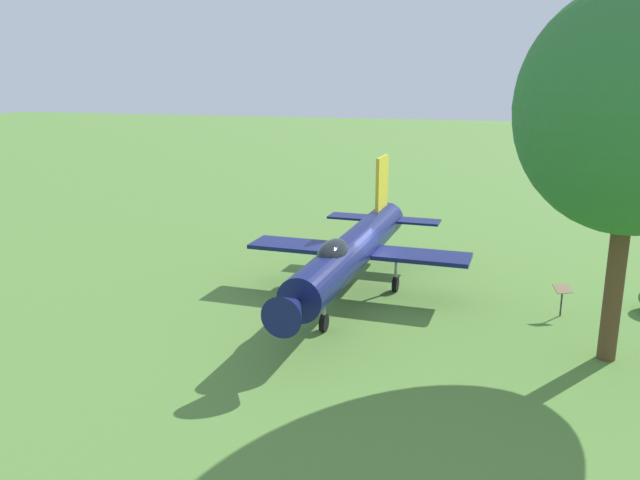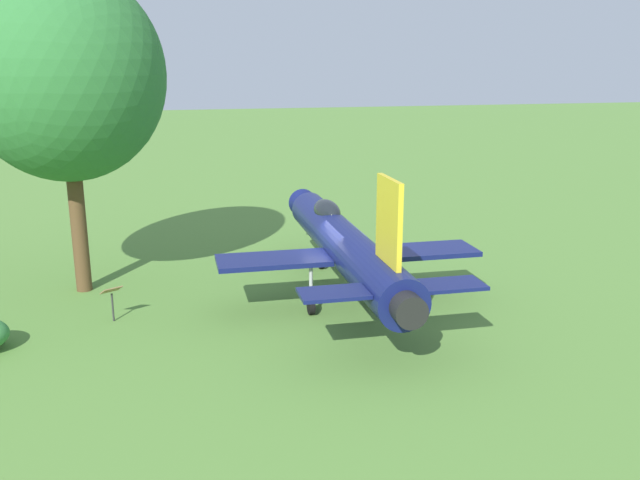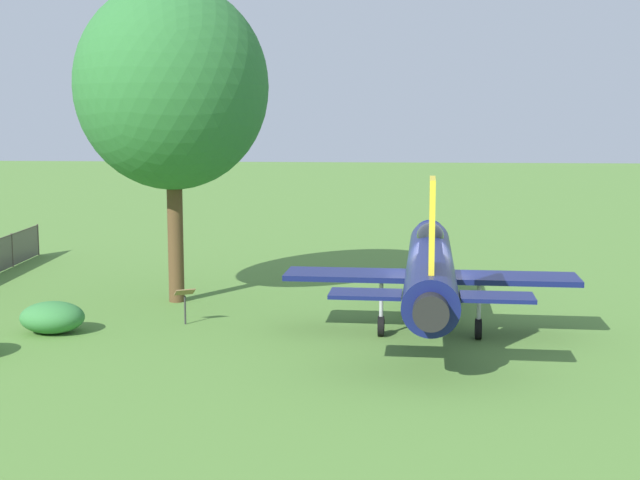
# 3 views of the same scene
# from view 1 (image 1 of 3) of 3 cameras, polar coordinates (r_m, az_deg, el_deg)

# --- Properties ---
(ground_plane) EXTENTS (200.00, 200.00, 0.00)m
(ground_plane) POSITION_cam_1_polar(r_m,az_deg,el_deg) (25.02, 2.92, -5.06)
(ground_plane) COLOR #568438
(display_jet) EXTENTS (8.68, 13.92, 4.90)m
(display_jet) POSITION_cam_1_polar(r_m,az_deg,el_deg) (24.11, 2.75, -1.01)
(display_jet) COLOR #111951
(display_jet) RESTS_ON ground_plane
(shade_tree) EXTENTS (6.55, 6.77, 10.93)m
(shade_tree) POSITION_cam_1_polar(r_m,az_deg,el_deg) (20.01, 26.11, 10.30)
(shade_tree) COLOR brown
(shade_tree) RESTS_ON ground_plane
(info_plaque) EXTENTS (0.72, 0.63, 1.14)m
(info_plaque) POSITION_cam_1_polar(r_m,az_deg,el_deg) (24.37, 20.62, -4.42)
(info_plaque) COLOR #333333
(info_plaque) RESTS_ON ground_plane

